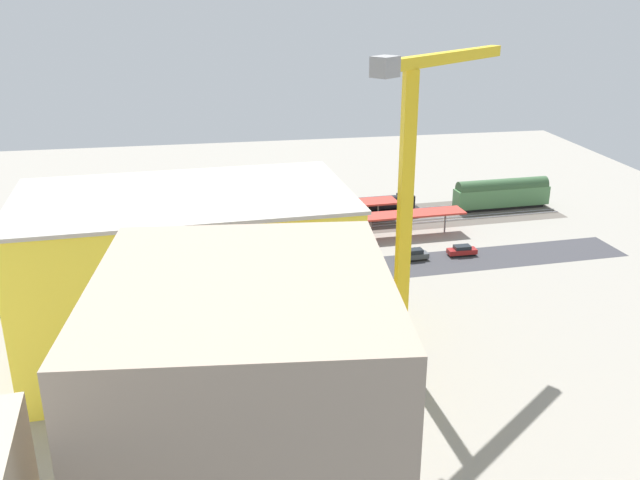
# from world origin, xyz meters

# --- Properties ---
(ground_plane) EXTENTS (180.57, 180.57, 0.00)m
(ground_plane) POSITION_xyz_m (0.00, 0.00, 0.00)
(ground_plane) COLOR gray
(ground_plane) RESTS_ON ground
(rail_bed) EXTENTS (113.50, 20.97, 0.01)m
(rail_bed) POSITION_xyz_m (0.00, -19.16, 0.00)
(rail_bed) COLOR #5B544C
(rail_bed) RESTS_ON ground
(street_asphalt) EXTENTS (113.18, 15.32, 0.01)m
(street_asphalt) POSITION_xyz_m (0.00, 3.20, 0.00)
(street_asphalt) COLOR #38383D
(street_asphalt) RESTS_ON ground
(track_rails) EXTENTS (112.68, 14.55, 0.12)m
(track_rails) POSITION_xyz_m (0.00, -19.16, 0.18)
(track_rails) COLOR #9E9EA8
(track_rails) RESTS_ON ground
(platform_canopy_near) EXTENTS (60.77, 7.58, 4.02)m
(platform_canopy_near) POSITION_xyz_m (-4.01, -10.07, 3.82)
(platform_canopy_near) COLOR #B73328
(platform_canopy_near) RESTS_ON ground
(platform_canopy_far) EXTENTS (66.46, 8.19, 4.00)m
(platform_canopy_far) POSITION_xyz_m (8.65, -17.64, 3.80)
(platform_canopy_far) COLOR #B73328
(platform_canopy_far) RESTS_ON ground
(locomotive) EXTENTS (16.74, 3.67, 5.12)m
(locomotive) POSITION_xyz_m (-21.99, -22.50, 1.84)
(locomotive) COLOR black
(locomotive) RESTS_ON ground
(passenger_coach) EXTENTS (19.15, 4.05, 5.89)m
(passenger_coach) POSITION_xyz_m (-46.57, -22.49, 3.09)
(passenger_coach) COLOR black
(passenger_coach) RESTS_ON ground
(parked_car_0) EXTENTS (4.68, 1.83, 1.65)m
(parked_car_0) POSITION_xyz_m (-30.20, -0.61, 0.74)
(parked_car_0) COLOR black
(parked_car_0) RESTS_ON ground
(parked_car_1) EXTENTS (4.38, 2.04, 1.78)m
(parked_car_1) POSITION_xyz_m (-22.14, -0.12, 0.78)
(parked_car_1) COLOR black
(parked_car_1) RESTS_ON ground
(parked_car_2) EXTENTS (4.53, 1.84, 1.81)m
(parked_car_2) POSITION_xyz_m (-12.90, -0.78, 0.80)
(parked_car_2) COLOR black
(parked_car_2) RESTS_ON ground
(parked_car_3) EXTENTS (4.64, 1.95, 1.56)m
(parked_car_3) POSITION_xyz_m (-4.79, -0.15, 0.69)
(parked_car_3) COLOR black
(parked_car_3) RESTS_ON ground
(parked_car_4) EXTENTS (4.55, 1.96, 1.51)m
(parked_car_4) POSITION_xyz_m (3.28, -0.30, 0.68)
(parked_car_4) COLOR black
(parked_car_4) RESTS_ON ground
(construction_building) EXTENTS (37.00, 22.61, 19.25)m
(construction_building) POSITION_xyz_m (12.55, 23.13, 9.63)
(construction_building) COLOR yellow
(construction_building) RESTS_ON ground
(construction_roof_slab) EXTENTS (37.63, 23.24, 0.40)m
(construction_roof_slab) POSITION_xyz_m (12.55, 23.13, 19.45)
(construction_roof_slab) COLOR #ADA89E
(construction_roof_slab) RESTS_ON construction_building
(tower_crane) EXTENTS (19.27, 15.66, 34.69)m
(tower_crane) POSITION_xyz_m (-12.31, 27.36, 20.10)
(tower_crane) COLOR gray
(tower_crane) RESTS_ON ground
(box_truck_0) EXTENTS (9.52, 3.48, 3.14)m
(box_truck_0) POSITION_xyz_m (15.24, 7.94, 1.56)
(box_truck_0) COLOR black
(box_truck_0) RESTS_ON ground
(box_truck_1) EXTENTS (8.62, 3.68, 3.67)m
(box_truck_1) POSITION_xyz_m (11.26, 7.32, 1.78)
(box_truck_1) COLOR black
(box_truck_1) RESTS_ON ground
(street_tree_0) EXTENTS (5.76, 5.76, 8.86)m
(street_tree_0) POSITION_xyz_m (0.68, 8.38, 5.97)
(street_tree_0) COLOR brown
(street_tree_0) RESTS_ON ground
(street_tree_1) EXTENTS (4.89, 4.89, 7.39)m
(street_tree_1) POSITION_xyz_m (16.69, 7.61, 4.91)
(street_tree_1) COLOR brown
(street_tree_1) RESTS_ON ground
(street_tree_2) EXTENTS (4.88, 4.88, 6.83)m
(street_tree_2) POSITION_xyz_m (6.54, 7.28, 4.37)
(street_tree_2) COLOR brown
(street_tree_2) RESTS_ON ground
(street_tree_3) EXTENTS (4.86, 4.86, 7.00)m
(street_tree_3) POSITION_xyz_m (23.54, 9.12, 4.55)
(street_tree_3) COLOR brown
(street_tree_3) RESTS_ON ground
(traffic_light) EXTENTS (0.50, 0.36, 6.66)m
(traffic_light) POSITION_xyz_m (12.29, -1.75, 4.40)
(traffic_light) COLOR #333333
(traffic_light) RESTS_ON ground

